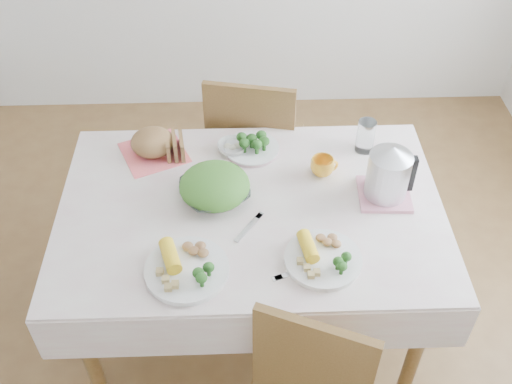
{
  "coord_description": "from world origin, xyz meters",
  "views": [
    {
      "loc": [
        -0.04,
        -1.65,
        2.41
      ],
      "look_at": [
        0.02,
        0.02,
        0.82
      ],
      "focal_mm": 42.0,
      "sensor_mm": 36.0,
      "label": 1
    }
  ],
  "objects_px": {
    "dinner_plate_left": "(187,270)",
    "dinner_plate_right": "(323,260)",
    "electric_kettle": "(388,173)",
    "salad_bowl": "(215,192)",
    "chair_far": "(256,147)",
    "yellow_mug": "(322,166)",
    "dining_table": "(252,269)"
  },
  "relations": [
    {
      "from": "salad_bowl",
      "to": "dinner_plate_right",
      "type": "bearing_deg",
      "value": -41.34
    },
    {
      "from": "salad_bowl",
      "to": "electric_kettle",
      "type": "relative_size",
      "value": 1.12
    },
    {
      "from": "dining_table",
      "to": "chair_far",
      "type": "bearing_deg",
      "value": 86.35
    },
    {
      "from": "electric_kettle",
      "to": "dinner_plate_left",
      "type": "bearing_deg",
      "value": -170.36
    },
    {
      "from": "dinner_plate_left",
      "to": "dinner_plate_right",
      "type": "xyz_separation_m",
      "value": [
        0.48,
        0.03,
        0.0
      ]
    },
    {
      "from": "salad_bowl",
      "to": "yellow_mug",
      "type": "bearing_deg",
      "value": 16.4
    },
    {
      "from": "salad_bowl",
      "to": "dinner_plate_left",
      "type": "relative_size",
      "value": 0.87
    },
    {
      "from": "chair_far",
      "to": "dining_table",
      "type": "bearing_deg",
      "value": 97.92
    },
    {
      "from": "salad_bowl",
      "to": "dinner_plate_right",
      "type": "xyz_separation_m",
      "value": [
        0.39,
        -0.34,
        -0.02
      ]
    },
    {
      "from": "electric_kettle",
      "to": "chair_far",
      "type": "bearing_deg",
      "value": 109.6
    },
    {
      "from": "chair_far",
      "to": "salad_bowl",
      "type": "height_order",
      "value": "chair_far"
    },
    {
      "from": "dining_table",
      "to": "dinner_plate_right",
      "type": "bearing_deg",
      "value": -49.21
    },
    {
      "from": "dining_table",
      "to": "yellow_mug",
      "type": "relative_size",
      "value": 14.13
    },
    {
      "from": "dinner_plate_right",
      "to": "electric_kettle",
      "type": "height_order",
      "value": "electric_kettle"
    },
    {
      "from": "dining_table",
      "to": "yellow_mug",
      "type": "height_order",
      "value": "yellow_mug"
    },
    {
      "from": "dining_table",
      "to": "dinner_plate_right",
      "type": "distance_m",
      "value": 0.55
    },
    {
      "from": "salad_bowl",
      "to": "yellow_mug",
      "type": "relative_size",
      "value": 2.62
    },
    {
      "from": "dining_table",
      "to": "salad_bowl",
      "type": "distance_m",
      "value": 0.44
    },
    {
      "from": "dining_table",
      "to": "chair_far",
      "type": "height_order",
      "value": "chair_far"
    },
    {
      "from": "dinner_plate_right",
      "to": "yellow_mug",
      "type": "bearing_deg",
      "value": 83.99
    },
    {
      "from": "salad_bowl",
      "to": "yellow_mug",
      "type": "distance_m",
      "value": 0.46
    },
    {
      "from": "dining_table",
      "to": "dinner_plate_left",
      "type": "height_order",
      "value": "dinner_plate_left"
    },
    {
      "from": "yellow_mug",
      "to": "electric_kettle",
      "type": "distance_m",
      "value": 0.28
    },
    {
      "from": "dinner_plate_right",
      "to": "electric_kettle",
      "type": "xyz_separation_m",
      "value": [
        0.28,
        0.33,
        0.11
      ]
    },
    {
      "from": "dinner_plate_left",
      "to": "electric_kettle",
      "type": "bearing_deg",
      "value": 25.42
    },
    {
      "from": "salad_bowl",
      "to": "electric_kettle",
      "type": "bearing_deg",
      "value": -0.95
    },
    {
      "from": "chair_far",
      "to": "dinner_plate_left",
      "type": "relative_size",
      "value": 3.23
    },
    {
      "from": "dinner_plate_left",
      "to": "yellow_mug",
      "type": "xyz_separation_m",
      "value": [
        0.53,
        0.5,
        0.03
      ]
    },
    {
      "from": "chair_far",
      "to": "dinner_plate_left",
      "type": "distance_m",
      "value": 1.12
    },
    {
      "from": "dinner_plate_left",
      "to": "dinner_plate_right",
      "type": "height_order",
      "value": "same"
    },
    {
      "from": "dining_table",
      "to": "chair_far",
      "type": "xyz_separation_m",
      "value": [
        0.05,
        0.72,
        0.09
      ]
    },
    {
      "from": "dinner_plate_right",
      "to": "yellow_mug",
      "type": "xyz_separation_m",
      "value": [
        0.05,
        0.47,
        0.03
      ]
    }
  ]
}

